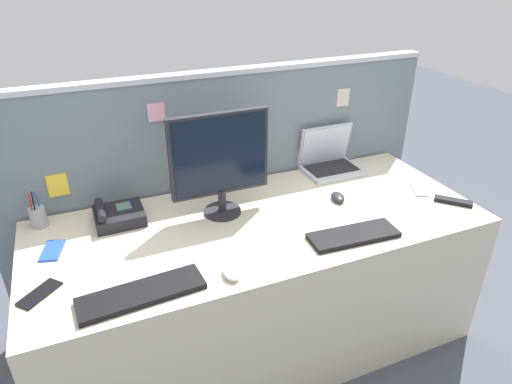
# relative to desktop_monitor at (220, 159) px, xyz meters

# --- Properties ---
(ground_plane) EXTENTS (10.00, 10.00, 0.00)m
(ground_plane) POSITION_rel_desktop_monitor_xyz_m (0.13, -0.14, -0.97)
(ground_plane) COLOR #424751
(desk) EXTENTS (1.99, 0.82, 0.70)m
(desk) POSITION_rel_desktop_monitor_xyz_m (0.13, -0.14, -0.61)
(desk) COLOR beige
(desk) RESTS_ON ground_plane
(cubicle_divider) EXTENTS (2.24, 0.07, 1.27)m
(cubicle_divider) POSITION_rel_desktop_monitor_xyz_m (0.13, 0.31, -0.33)
(cubicle_divider) COLOR slate
(cubicle_divider) RESTS_ON ground_plane
(desktop_monitor) EXTENTS (0.44, 0.17, 0.47)m
(desktop_monitor) POSITION_rel_desktop_monitor_xyz_m (0.00, 0.00, 0.00)
(desktop_monitor) COLOR #232328
(desktop_monitor) RESTS_ON desk
(laptop) EXTENTS (0.30, 0.24, 0.24)m
(laptop) POSITION_rel_desktop_monitor_xyz_m (0.69, 0.21, -0.20)
(laptop) COLOR #B2B5BC
(laptop) RESTS_ON desk
(desk_phone) EXTENTS (0.21, 0.19, 0.09)m
(desk_phone) POSITION_rel_desktop_monitor_xyz_m (-0.45, 0.10, -0.23)
(desk_phone) COLOR black
(desk_phone) RESTS_ON desk
(keyboard_main) EXTENTS (0.39, 0.16, 0.02)m
(keyboard_main) POSITION_rel_desktop_monitor_xyz_m (0.44, -0.41, -0.25)
(keyboard_main) COLOR black
(keyboard_main) RESTS_ON desk
(keyboard_spare) EXTENTS (0.44, 0.16, 0.02)m
(keyboard_spare) POSITION_rel_desktop_monitor_xyz_m (-0.44, -0.43, -0.25)
(keyboard_spare) COLOR black
(keyboard_spare) RESTS_ON desk
(computer_mouse_right_hand) EXTENTS (0.08, 0.11, 0.03)m
(computer_mouse_right_hand) POSITION_rel_desktop_monitor_xyz_m (0.55, -0.11, -0.25)
(computer_mouse_right_hand) COLOR #232328
(computer_mouse_right_hand) RESTS_ON desk
(computer_mouse_left_hand) EXTENTS (0.07, 0.10, 0.03)m
(computer_mouse_left_hand) POSITION_rel_desktop_monitor_xyz_m (-0.12, -0.45, -0.25)
(computer_mouse_left_hand) COLOR silver
(computer_mouse_left_hand) RESTS_ON desk
(pen_cup) EXTENTS (0.07, 0.07, 0.17)m
(pen_cup) POSITION_rel_desktop_monitor_xyz_m (-0.77, 0.19, -0.22)
(pen_cup) COLOR #99999E
(pen_cup) RESTS_ON desk
(cell_phone_blue_case) EXTENTS (0.11, 0.15, 0.01)m
(cell_phone_blue_case) POSITION_rel_desktop_monitor_xyz_m (-0.72, -0.03, -0.26)
(cell_phone_blue_case) COLOR blue
(cell_phone_blue_case) RESTS_ON desk
(cell_phone_silver_slab) EXTENTS (0.12, 0.14, 0.01)m
(cell_phone_silver_slab) POSITION_rel_desktop_monitor_xyz_m (0.97, -0.19, -0.26)
(cell_phone_silver_slab) COLOR #B7BAC1
(cell_phone_silver_slab) RESTS_ON desk
(cell_phone_black_slab) EXTENTS (0.16, 0.15, 0.01)m
(cell_phone_black_slab) POSITION_rel_desktop_monitor_xyz_m (-0.77, -0.29, -0.26)
(cell_phone_black_slab) COLOR black
(cell_phone_black_slab) RESTS_ON desk
(tv_remote) EXTENTS (0.15, 0.15, 0.02)m
(tv_remote) POSITION_rel_desktop_monitor_xyz_m (1.04, -0.35, -0.25)
(tv_remote) COLOR black
(tv_remote) RESTS_ON desk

